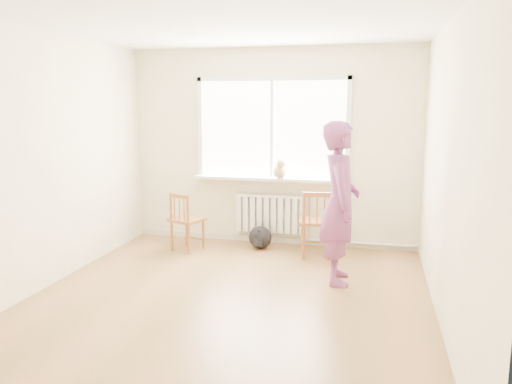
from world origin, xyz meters
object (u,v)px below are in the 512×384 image
Objects in this scene: person at (340,203)px; cat at (280,170)px; backpack at (260,237)px; chair_right at (316,224)px; chair_left at (185,222)px.

person is 4.08× the size of cat.
person reaches higher than cat.
cat is 0.96m from backpack.
backpack is at bearing -25.62° from chair_right.
person is 1.69m from backpack.
chair_left is at bearing -171.95° from cat.
cat is at bearing 28.85° from person.
chair_right is at bearing -155.85° from chair_left.
backpack is (-1.12, 1.04, -0.73)m from person.
cat is (1.19, 0.49, 0.67)m from chair_left.
chair_right is 0.49× the size of person.
cat reaches higher than chair_right.
person reaches higher than backpack.
person is (0.34, -0.83, 0.45)m from chair_right.
chair_right is 2.00× the size of cat.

